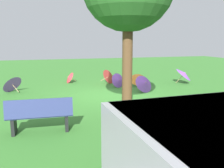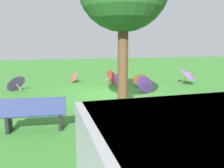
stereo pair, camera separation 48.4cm
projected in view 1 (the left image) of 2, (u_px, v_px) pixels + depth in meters
ground at (108, 96)px, 9.84m from camera, size 40.00×40.00×0.00m
park_bench at (40, 115)px, 5.86m from camera, size 1.62×0.57×0.90m
parasol_purple_0 at (11, 83)px, 10.44m from camera, size 1.10×1.09×0.82m
parasol_orange_1 at (138, 78)px, 11.77m from camera, size 0.99×0.95×0.71m
parasol_red_2 at (109, 76)px, 12.53m from camera, size 0.85×0.88×0.80m
parasol_purple_1 at (118, 80)px, 11.49m from camera, size 0.80×0.69×0.73m
parasol_purple_2 at (184, 74)px, 12.54m from camera, size 1.24×1.26×0.89m
parasol_red_4 at (69, 77)px, 12.80m from camera, size 0.65×0.71×0.61m
parasol_purple_3 at (145, 83)px, 10.52m from camera, size 0.98×0.90×0.79m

